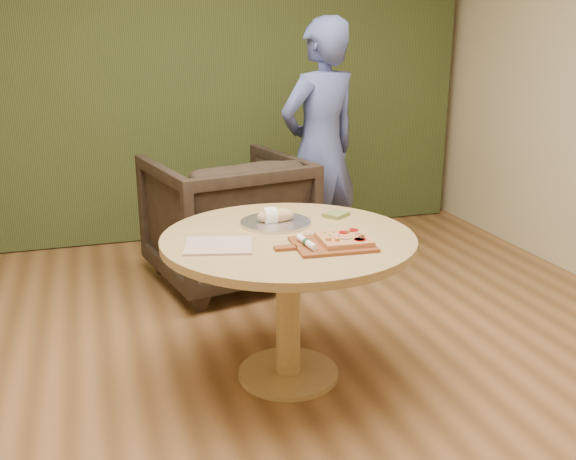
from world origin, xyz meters
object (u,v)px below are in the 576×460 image
(serving_tray, at_px, (276,222))
(bread_roll, at_px, (274,216))
(flatbread_pizza, at_px, (344,239))
(armchair, at_px, (226,213))
(person_standing, at_px, (320,150))
(pedestal_table, at_px, (288,263))
(cutlery_roll, at_px, (307,242))
(pizza_paddle, at_px, (330,244))

(serving_tray, bearing_deg, bread_roll, 180.00)
(flatbread_pizza, relative_size, serving_tray, 0.66)
(flatbread_pizza, xyz_separation_m, armchair, (-0.21, 1.60, -0.29))
(flatbread_pizza, bearing_deg, person_standing, 73.65)
(flatbread_pizza, height_order, serving_tray, flatbread_pizza)
(pedestal_table, relative_size, cutlery_roll, 6.09)
(cutlery_roll, bearing_deg, armchair, 86.04)
(pizza_paddle, bearing_deg, bread_roll, 113.39)
(pizza_paddle, bearing_deg, armchair, 98.73)
(pedestal_table, xyz_separation_m, serving_tray, (-0.00, 0.20, 0.15))
(armchair, distance_m, person_standing, 0.78)
(flatbread_pizza, distance_m, bread_roll, 0.46)
(pedestal_table, bearing_deg, person_standing, 64.19)
(person_standing, bearing_deg, armchair, -20.33)
(pizza_paddle, relative_size, serving_tray, 1.28)
(pizza_paddle, xyz_separation_m, serving_tray, (-0.14, 0.41, -0.00))
(serving_tray, bearing_deg, pedestal_table, -88.97)
(flatbread_pizza, distance_m, serving_tray, 0.46)
(cutlery_roll, distance_m, person_standing, 1.72)
(pedestal_table, bearing_deg, armchair, 90.31)
(bread_roll, bearing_deg, pizza_paddle, -70.27)
(pizza_paddle, height_order, flatbread_pizza, flatbread_pizza)
(person_standing, bearing_deg, serving_tray, 40.78)
(pedestal_table, distance_m, armchair, 1.39)
(flatbread_pizza, relative_size, bread_roll, 1.21)
(cutlery_roll, xyz_separation_m, armchair, (-0.03, 1.60, -0.29))
(pizza_paddle, bearing_deg, pedestal_table, 126.50)
(pedestal_table, relative_size, pizza_paddle, 2.67)
(serving_tray, height_order, bread_roll, bread_roll)
(serving_tray, height_order, person_standing, person_standing)
(flatbread_pizza, bearing_deg, pedestal_table, 134.20)
(pedestal_table, distance_m, cutlery_roll, 0.27)
(serving_tray, height_order, armchair, armchair)
(pedestal_table, bearing_deg, bread_roll, 93.56)
(pizza_paddle, distance_m, armchair, 1.62)
(pizza_paddle, height_order, serving_tray, serving_tray)
(pizza_paddle, relative_size, bread_roll, 2.35)
(pedestal_table, xyz_separation_m, armchair, (-0.01, 1.39, -0.12))
(pedestal_table, xyz_separation_m, person_standing, (0.67, 1.38, 0.28))
(flatbread_pizza, bearing_deg, pizza_paddle, -179.86)
(flatbread_pizza, distance_m, person_standing, 1.66)
(pedestal_table, xyz_separation_m, bread_roll, (-0.01, 0.20, 0.18))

